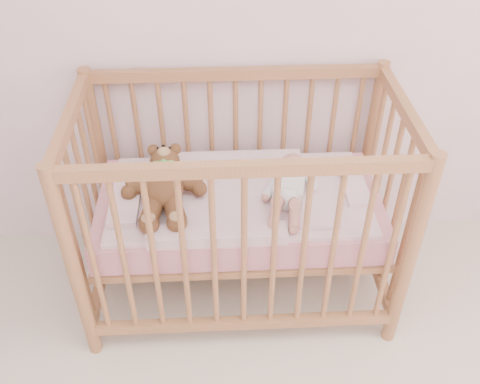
{
  "coord_description": "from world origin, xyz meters",
  "views": [
    {
      "loc": [
        -0.23,
        -0.18,
        2.02
      ],
      "look_at": [
        -0.15,
        1.55,
        0.62
      ],
      "focal_mm": 40.0,
      "sensor_mm": 36.0,
      "label": 1
    }
  ],
  "objects": [
    {
      "name": "teddy_bear",
      "position": [
        -0.46,
        1.58,
        0.65
      ],
      "size": [
        0.39,
        0.54,
        0.15
      ],
      "primitive_type": null,
      "rotation": [
        0.0,
        0.0,
        0.04
      ],
      "color": "brown",
      "rests_on": "blanket"
    },
    {
      "name": "mattress",
      "position": [
        -0.15,
        1.6,
        0.49
      ],
      "size": [
        1.22,
        0.62,
        0.13
      ],
      "primitive_type": "cube",
      "color": "#C37A86",
      "rests_on": "crib"
    },
    {
      "name": "crib",
      "position": [
        -0.15,
        1.6,
        0.5
      ],
      "size": [
        1.36,
        0.76,
        1.0
      ],
      "primitive_type": null,
      "color": "#B0774B",
      "rests_on": "floor"
    },
    {
      "name": "blanket",
      "position": [
        -0.15,
        1.6,
        0.56
      ],
      "size": [
        1.1,
        0.58,
        0.06
      ],
      "primitive_type": null,
      "color": "pink",
      "rests_on": "mattress"
    },
    {
      "name": "baby",
      "position": [
        0.06,
        1.58,
        0.64
      ],
      "size": [
        0.33,
        0.53,
        0.12
      ],
      "primitive_type": null,
      "rotation": [
        0.0,
        0.0,
        -0.22
      ],
      "color": "silver",
      "rests_on": "blanket"
    }
  ]
}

